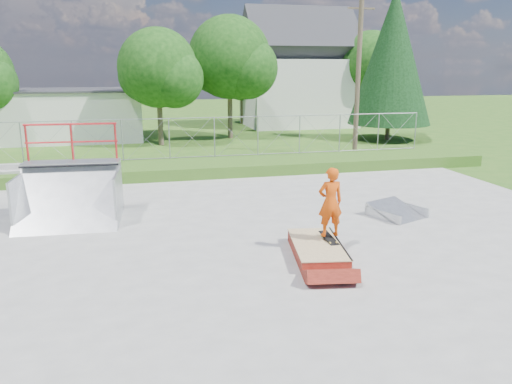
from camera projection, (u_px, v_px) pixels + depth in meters
ground at (279, 246)px, 12.73m from camera, size 120.00×120.00×0.00m
concrete_pad at (279, 246)px, 12.72m from camera, size 20.00×16.00×0.04m
grass_berm at (219, 167)px, 21.63m from camera, size 24.00×3.00×0.50m
grind_box at (317, 250)px, 11.99m from camera, size 1.50×2.48×0.35m
quarter_pipe at (67, 177)px, 14.26m from camera, size 2.95×2.55×2.80m
flat_bank_ramp at (397, 211)px, 15.13m from camera, size 1.75×1.80×0.41m
skateboard at (329, 238)px, 12.17m from camera, size 0.25×0.80×0.13m
skater at (330, 205)px, 11.96m from camera, size 0.62×0.41×1.69m
concrete_stairs at (1, 177)px, 18.90m from camera, size 1.50×1.60×0.80m
chain_link_fence at (214, 137)px, 22.29m from camera, size 20.00×0.06×1.80m
utility_building_flat at (60, 115)px, 31.29m from camera, size 10.00×6.00×3.00m
gable_house at (298, 75)px, 38.36m from camera, size 8.40×6.08×8.94m
utility_pole at (358, 76)px, 24.78m from camera, size 0.24×0.24×8.00m
tree_left_near at (163, 71)px, 28.12m from camera, size 4.76×4.48×6.65m
tree_center at (235, 61)px, 30.86m from camera, size 5.44×5.12×7.60m
tree_right_far at (375, 66)px, 37.33m from camera, size 5.10×4.80×7.12m
tree_back_mid at (245, 78)px, 39.30m from camera, size 4.08×3.84×5.70m
conifer_tree at (392, 57)px, 30.26m from camera, size 5.04×5.04×9.10m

